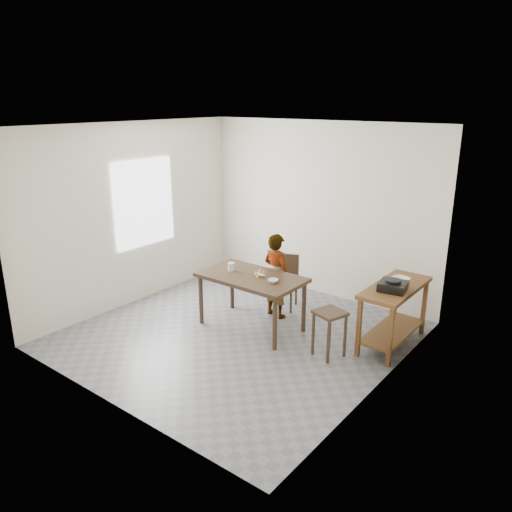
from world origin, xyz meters
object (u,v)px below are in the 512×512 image
Objects in this scene: prep_counter at (393,315)px; stool at (329,333)px; dining_chair at (283,283)px; child at (276,276)px; dining_table at (251,302)px.

prep_counter is 0.89m from stool.
dining_chair is at bearing 176.47° from prep_counter.
prep_counter is at bearing -165.32° from child.
stool is at bearing -1.87° from dining_table.
child is 1.35m from stool.
child reaches higher than stool.
dining_table reaches higher than stool.
dining_table is 1.17× the size of prep_counter.
prep_counter is at bearing 56.55° from stool.
prep_counter reaches higher than dining_table.
child reaches higher than prep_counter.
dining_chair is 1.37× the size of stool.
stool is (1.27, -0.85, -0.11)m from dining_chair.
dining_table is at bearing 178.13° from stool.
dining_chair is at bearing 93.09° from dining_table.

